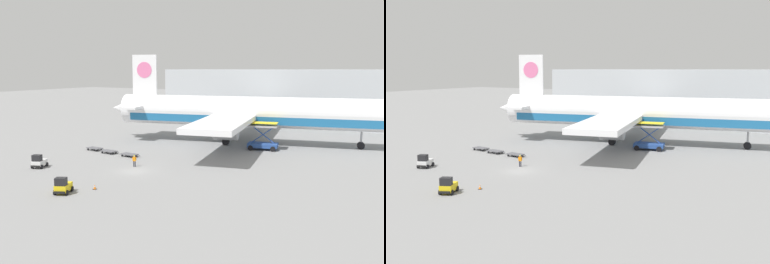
{
  "view_description": "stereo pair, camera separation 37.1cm",
  "coord_description": "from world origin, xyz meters",
  "views": [
    {
      "loc": [
        36.79,
        -46.06,
        14.27
      ],
      "look_at": [
        1.52,
        13.12,
        4.0
      ],
      "focal_mm": 40.0,
      "sensor_mm": 36.0,
      "label": 1
    },
    {
      "loc": [
        37.1,
        -45.87,
        14.27
      ],
      "look_at": [
        1.52,
        13.12,
        4.0
      ],
      "focal_mm": 40.0,
      "sensor_mm": 36.0,
      "label": 2
    }
  ],
  "objects": [
    {
      "name": "ground_plane",
      "position": [
        0.0,
        0.0,
        0.0
      ],
      "size": [
        400.0,
        400.0,
        0.0
      ],
      "primitive_type": "plane",
      "color": "gray"
    },
    {
      "name": "terminal_building",
      "position": [
        12.38,
        64.44,
        6.99
      ],
      "size": [
        90.0,
        18.2,
        14.0
      ],
      "color": "#B2B7BC",
      "rests_on": "ground_plane"
    },
    {
      "name": "airplane_main",
      "position": [
        4.31,
        28.98,
        5.84
      ],
      "size": [
        57.17,
        48.55,
        17.0
      ],
      "rotation": [
        0.0,
        0.0,
        0.23
      ],
      "color": "white",
      "rests_on": "ground_plane"
    },
    {
      "name": "scissor_lift_loader",
      "position": [
        9.39,
        24.51,
        1.88
      ],
      "size": [
        5.75,
        4.38,
        4.82
      ],
      "rotation": [
        0.0,
        0.0,
        0.23
      ],
      "color": "#284C99",
      "rests_on": "ground_plane"
    },
    {
      "name": "baggage_tug_foreground",
      "position": [
        -13.29,
        -5.4,
        0.88
      ],
      "size": [
        2.37,
        2.79,
        2.0
      ],
      "rotation": [
        0.0,
        0.0,
        -1.17
      ],
      "color": "silver",
      "rests_on": "ground_plane"
    },
    {
      "name": "baggage_tug_mid",
      "position": [
        -0.37,
        -12.75,
        0.88
      ],
      "size": [
        2.45,
        2.81,
        2.0
      ],
      "rotation": [
        0.0,
        0.0,
        -1.11
      ],
      "color": "yellow",
      "rests_on": "ground_plane"
    },
    {
      "name": "baggage_dolly_lead",
      "position": [
        -15.69,
        8.59,
        0.39
      ],
      "size": [
        3.74,
        1.67,
        0.48
      ],
      "rotation": [
        0.0,
        0.0,
        -0.06
      ],
      "color": "#56565B",
      "rests_on": "ground_plane"
    },
    {
      "name": "baggage_dolly_second",
      "position": [
        -11.66,
        7.82,
        0.39
      ],
      "size": [
        3.74,
        1.67,
        0.48
      ],
      "rotation": [
        0.0,
        0.0,
        -0.06
      ],
      "color": "#56565B",
      "rests_on": "ground_plane"
    },
    {
      "name": "baggage_dolly_third",
      "position": [
        -6.99,
        7.45,
        0.39
      ],
      "size": [
        3.74,
        1.67,
        0.48
      ],
      "rotation": [
        0.0,
        0.0,
        -0.06
      ],
      "color": "#56565B",
      "rests_on": "ground_plane"
    },
    {
      "name": "ground_crew_near",
      "position": [
        -1.8,
        2.21,
        1.02
      ],
      "size": [
        0.51,
        0.36,
        1.73
      ],
      "rotation": [
        0.0,
        0.0,
        0.49
      ],
      "color": "black",
      "rests_on": "ground_plane"
    },
    {
      "name": "traffic_cone_near",
      "position": [
        1.58,
        -9.62,
        0.29
      ],
      "size": [
        0.4,
        0.4,
        0.59
      ],
      "color": "black",
      "rests_on": "ground_plane"
    }
  ]
}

